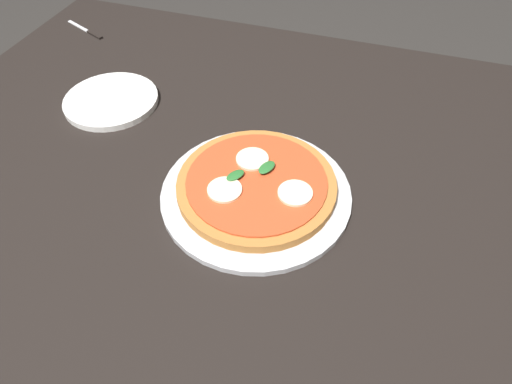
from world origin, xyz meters
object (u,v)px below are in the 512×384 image
(serving_tray, at_px, (256,194))
(plate_white, at_px, (111,100))
(dining_table, at_px, (207,204))
(knife, at_px, (89,32))
(pizza, at_px, (257,184))

(serving_tray, distance_m, plate_white, 0.43)
(dining_table, distance_m, knife, 0.67)
(serving_tray, relative_size, pizza, 1.20)
(dining_table, relative_size, pizza, 4.63)
(dining_table, xyz_separation_m, plate_white, (-0.28, 0.15, 0.09))
(dining_table, xyz_separation_m, pizza, (0.11, -0.01, 0.11))
(serving_tray, height_order, pizza, pizza)
(serving_tray, bearing_deg, pizza, 100.18)
(serving_tray, xyz_separation_m, pizza, (-0.00, 0.01, 0.02))
(plate_white, relative_size, knife, 1.43)
(dining_table, bearing_deg, knife, 141.14)
(dining_table, height_order, plate_white, plate_white)
(dining_table, bearing_deg, plate_white, 152.66)
(plate_white, bearing_deg, serving_tray, -22.86)
(plate_white, bearing_deg, pizza, -22.07)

